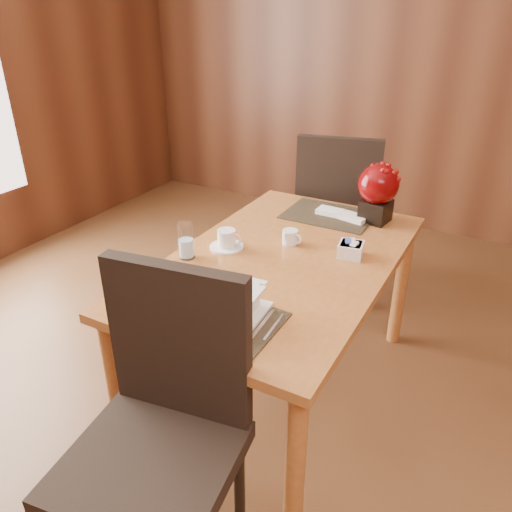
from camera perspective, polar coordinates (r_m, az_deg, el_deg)
The scene contains 15 objects.
ground at distance 2.25m, azimuth -4.74°, elevation -23.93°, with size 6.00×6.00×0.00m, color brown.
back_wall at distance 4.25m, azimuth 18.69°, elevation 21.08°, with size 5.00×0.02×2.80m, color #592D19.
dining_table at distance 2.23m, azimuth 3.04°, elevation -2.39°, with size 0.90×1.50×0.75m.
placemat_near at distance 1.77m, azimuth -4.77°, elevation -7.25°, with size 0.45×0.33×0.01m, color black.
placemat_far at distance 2.64m, azimuth 8.35°, elevation 4.67°, with size 0.45×0.33×0.01m, color black.
soup_setting at distance 1.76m, azimuth -3.59°, elevation -5.42°, with size 0.28×0.28×0.11m.
coffee_cup at distance 2.25m, azimuth -3.39°, elevation 1.81°, with size 0.15×0.15×0.09m.
water_glass at distance 2.17m, azimuth -8.02°, elevation 1.74°, with size 0.07×0.07×0.16m, color white.
creamer_jug at distance 2.30m, azimuth 3.92°, elevation 2.19°, with size 0.09×0.09×0.07m, color white, non-canonical shape.
sugar_caddy at distance 2.22m, azimuth 10.77°, elevation 0.71°, with size 0.10×0.10×0.06m, color white.
berry_decor at distance 2.56m, azimuth 13.75°, elevation 7.38°, with size 0.20×0.20×0.30m.
napkins_far at distance 2.62m, azimuth 9.97°, elevation 4.65°, with size 0.27×0.10×0.02m, color white, non-canonical shape.
bread_plate at distance 1.97m, azimuth -13.79°, elevation -4.05°, with size 0.15×0.15×0.01m, color white.
near_chair at distance 1.64m, azimuth -10.60°, elevation -17.66°, with size 0.56×0.57×1.07m.
far_chair at distance 3.13m, azimuth 9.32°, elevation 5.34°, with size 0.60×0.61×1.08m.
Camera 1 is at (0.83, -1.16, 1.75)m, focal length 35.00 mm.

